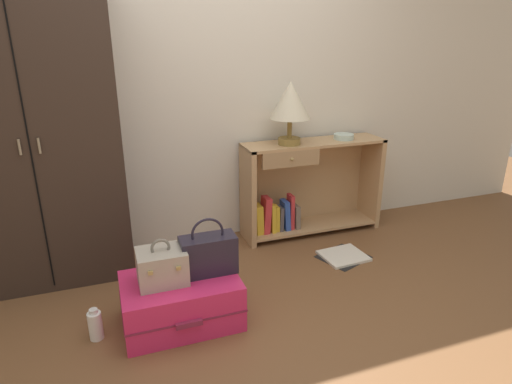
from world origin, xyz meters
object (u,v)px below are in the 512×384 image
object	(u,v)px
bookshelf	(304,189)
bowl	(344,137)
wardrobe	(34,138)
open_book_on_floor	(343,256)
suitcase_large	(181,301)
bottle	(95,325)
train_case	(162,266)
table_lamp	(290,102)
handbag	(208,254)

from	to	relation	value
bookshelf	bowl	distance (m)	0.52
wardrobe	open_book_on_floor	world-z (taller)	wardrobe
bookshelf	suitcase_large	world-z (taller)	bookshelf
bottle	bookshelf	bearing A→B (deg)	28.01
wardrobe	bottle	xyz separation A→B (m)	(0.24, -0.80, -0.87)
wardrobe	train_case	xyz separation A→B (m)	(0.62, -0.80, -0.59)
bookshelf	suitcase_large	xyz separation A→B (m)	(-1.19, -0.89, -0.24)
suitcase_large	table_lamp	bearing A→B (deg)	39.56
table_lamp	suitcase_large	bearing A→B (deg)	-140.44
open_book_on_floor	wardrobe	bearing A→B (deg)	167.36
bowl	suitcase_large	world-z (taller)	bowl
bowl	train_case	world-z (taller)	bowl
bookshelf	open_book_on_floor	size ratio (longest dim) A/B	2.78
wardrobe	suitcase_large	bearing A→B (deg)	-48.67
bowl	train_case	size ratio (longest dim) A/B	0.61
bookshelf	train_case	bearing A→B (deg)	-145.47
handbag	open_book_on_floor	xyz separation A→B (m)	(1.09, 0.34, -0.38)
table_lamp	open_book_on_floor	xyz separation A→B (m)	(0.25, -0.48, -1.07)
wardrobe	bowl	distance (m)	2.22
bookshelf	suitcase_large	distance (m)	1.50
open_book_on_floor	bowl	bearing A→B (deg)	64.67
handbag	wardrobe	bearing A→B (deg)	138.47
wardrobe	bottle	bearing A→B (deg)	-73.02
wardrobe	open_book_on_floor	size ratio (longest dim) A/B	4.64
bottle	bowl	bearing A→B (deg)	23.30
table_lamp	open_book_on_floor	distance (m)	1.20
suitcase_large	handbag	size ratio (longest dim) A/B	1.94
bowl	wardrobe	bearing A→B (deg)	-178.68
wardrobe	suitcase_large	xyz separation A→B (m)	(0.71, -0.80, -0.82)
suitcase_large	handbag	bearing A→B (deg)	8.09
bowl	handbag	size ratio (longest dim) A/B	0.48
wardrobe	handbag	world-z (taller)	wardrobe
suitcase_large	bowl	bearing A→B (deg)	29.65
bowl	bottle	xyz separation A→B (m)	(-1.97, -0.85, -0.70)
suitcase_large	bottle	xyz separation A→B (m)	(-0.46, 0.01, -0.05)
train_case	wardrobe	bearing A→B (deg)	127.85
train_case	suitcase_large	bearing A→B (deg)	-5.44
suitcase_large	bottle	bearing A→B (deg)	178.98
train_case	open_book_on_floor	world-z (taller)	train_case
table_lamp	bottle	xyz separation A→B (m)	(-1.49, -0.84, -1.00)
suitcase_large	train_case	size ratio (longest dim) A/B	2.48
table_lamp	train_case	xyz separation A→B (m)	(-1.11, -0.84, -0.71)
table_lamp	suitcase_large	size ratio (longest dim) A/B	0.73
suitcase_large	bottle	size ratio (longest dim) A/B	3.54
table_lamp	open_book_on_floor	bearing A→B (deg)	-62.94
train_case	handbag	distance (m)	0.26
bowl	bookshelf	bearing A→B (deg)	174.28
bowl	handbag	xyz separation A→B (m)	(-1.33, -0.83, -0.40)
bookshelf	handbag	size ratio (longest dim) A/B	3.43
bookshelf	bottle	xyz separation A→B (m)	(-1.65, -0.88, -0.29)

